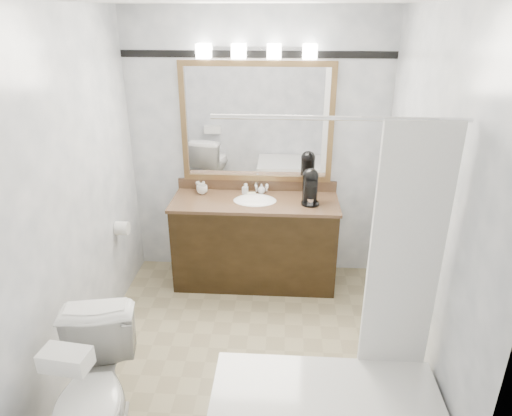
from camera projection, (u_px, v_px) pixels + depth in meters
name	position (u px, v px, depth m)	size (l,w,h in m)	color
room	(245.00, 203.00, 3.08)	(2.42, 2.62, 2.52)	tan
vanity	(255.00, 240.00, 4.34)	(1.53, 0.58, 0.97)	black
mirror	(257.00, 123.00, 4.16)	(1.40, 0.04, 1.10)	olive
vanity_light_bar	(256.00, 51.00, 3.86)	(1.02, 0.14, 0.12)	silver
accent_stripe	(257.00, 54.00, 3.93)	(2.40, 0.01, 0.06)	black
tp_roll	(122.00, 228.00, 3.98)	(0.12, 0.12, 0.11)	white
toilet	(94.00, 396.00, 2.63)	(0.45, 0.79, 0.80)	white
tissue_box	(66.00, 359.00, 2.26)	(0.24, 0.13, 0.10)	white
coffee_maker	(310.00, 185.00, 4.06)	(0.17, 0.21, 0.32)	black
cup_left	(202.00, 189.00, 4.31)	(0.10, 0.10, 0.08)	white
cup_right	(200.00, 186.00, 4.39)	(0.09, 0.09, 0.08)	white
soap_bottle_a	(245.00, 189.00, 4.31)	(0.05, 0.05, 0.10)	white
soap_bottle_b	(261.00, 189.00, 4.32)	(0.07, 0.07, 0.09)	white
soap_bar	(251.00, 194.00, 4.28)	(0.08, 0.05, 0.02)	beige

